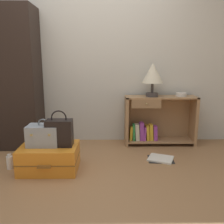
{
  "coord_description": "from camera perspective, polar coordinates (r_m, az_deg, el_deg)",
  "views": [
    {
      "loc": [
        0.27,
        -2.07,
        1.17
      ],
      "look_at": [
        0.3,
        0.89,
        0.55
      ],
      "focal_mm": 38.72,
      "sensor_mm": 36.0,
      "label": 1
    }
  ],
  "objects": [
    {
      "name": "back_wall",
      "position": [
        3.59,
        -5.12,
        13.85
      ],
      "size": [
        6.4,
        0.1,
        2.6
      ],
      "primitive_type": "cube",
      "color": "beige",
      "rests_on": "ground_plane"
    },
    {
      "name": "bottle",
      "position": [
        2.96,
        -23.01,
        -10.84
      ],
      "size": [
        0.07,
        0.07,
        0.17
      ],
      "color": "white",
      "rests_on": "ground_plane"
    },
    {
      "name": "handbag",
      "position": [
        2.66,
        -12.3,
        -4.74
      ],
      "size": [
        0.28,
        0.16,
        0.39
      ],
      "color": "black",
      "rests_on": "suitcase_large"
    },
    {
      "name": "suitcase_large",
      "position": [
        2.78,
        -14.54,
        -10.42
      ],
      "size": [
        0.62,
        0.47,
        0.28
      ],
      "color": "orange",
      "rests_on": "ground_plane"
    },
    {
      "name": "bowl",
      "position": [
        3.52,
        16.02,
        3.99
      ],
      "size": [
        0.14,
        0.14,
        0.05
      ],
      "primitive_type": "cylinder",
      "color": "silver",
      "rests_on": "bookshelf"
    },
    {
      "name": "open_book_on_floor",
      "position": [
        3.06,
        11.42,
        -10.75
      ],
      "size": [
        0.36,
        0.34,
        0.02
      ],
      "color": "white",
      "rests_on": "ground_plane"
    },
    {
      "name": "train_case",
      "position": [
        2.73,
        -15.88,
        -5.25
      ],
      "size": [
        0.34,
        0.24,
        0.29
      ],
      "color": "#8E99A3",
      "rests_on": "suitcase_large"
    },
    {
      "name": "wardrobe",
      "position": [
        3.6,
        -24.77,
        7.04
      ],
      "size": [
        1.01,
        0.47,
        1.88
      ],
      "color": "black",
      "rests_on": "ground_plane"
    },
    {
      "name": "table_lamp",
      "position": [
        3.38,
        9.59,
        8.79
      ],
      "size": [
        0.29,
        0.29,
        0.46
      ],
      "color": "#3D3838",
      "rests_on": "bookshelf"
    },
    {
      "name": "bookshelf",
      "position": [
        3.53,
        10.43,
        -2.06
      ],
      "size": [
        1.0,
        0.32,
        0.69
      ],
      "color": "#A37A51",
      "rests_on": "ground_plane"
    },
    {
      "name": "ground_plane",
      "position": [
        2.4,
        -7.4,
        -17.54
      ],
      "size": [
        9.0,
        9.0,
        0.0
      ],
      "primitive_type": "plane",
      "color": "#9E7047"
    }
  ]
}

